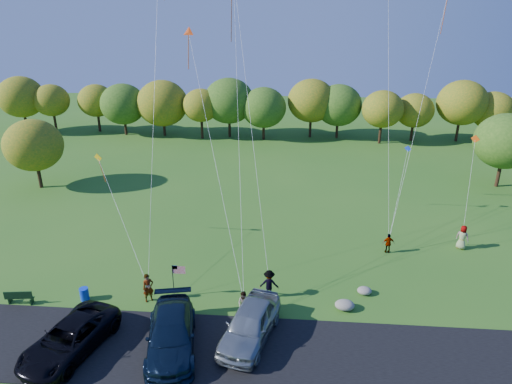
# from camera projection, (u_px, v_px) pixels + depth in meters

# --- Properties ---
(ground) EXTENTS (140.00, 140.00, 0.00)m
(ground) POSITION_uv_depth(u_px,v_px,m) (236.00, 307.00, 27.87)
(ground) COLOR #2A611B
(ground) RESTS_ON ground
(asphalt_lane) EXTENTS (44.00, 6.00, 0.06)m
(asphalt_lane) POSITION_uv_depth(u_px,v_px,m) (226.00, 352.00, 24.17)
(asphalt_lane) COLOR black
(asphalt_lane) RESTS_ON ground
(treeline) EXTENTS (76.70, 28.21, 8.12)m
(treeline) POSITION_uv_depth(u_px,v_px,m) (266.00, 108.00, 59.82)
(treeline) COLOR #362213
(treeline) RESTS_ON ground
(minivan_dark) EXTENTS (4.20, 6.41, 1.64)m
(minivan_dark) POSITION_uv_depth(u_px,v_px,m) (70.00, 339.00, 23.90)
(minivan_dark) COLOR black
(minivan_dark) RESTS_ON asphalt_lane
(minivan_navy) EXTENTS (3.68, 6.54, 1.79)m
(minivan_navy) POSITION_uv_depth(u_px,v_px,m) (171.00, 334.00, 24.12)
(minivan_navy) COLOR black
(minivan_navy) RESTS_ON asphalt_lane
(minivan_silver) EXTENTS (3.58, 6.01, 1.92)m
(minivan_silver) POSITION_uv_depth(u_px,v_px,m) (250.00, 324.00, 24.80)
(minivan_silver) COLOR #909799
(minivan_silver) RESTS_ON asphalt_lane
(flyer_a) EXTENTS (0.82, 0.76, 1.88)m
(flyer_a) POSITION_uv_depth(u_px,v_px,m) (148.00, 288.00, 28.09)
(flyer_a) COLOR #4C4C59
(flyer_a) RESTS_ON ground
(flyer_b) EXTENTS (0.96, 0.88, 1.61)m
(flyer_b) POSITION_uv_depth(u_px,v_px,m) (244.00, 304.00, 26.78)
(flyer_b) COLOR #4C4C59
(flyer_b) RESTS_ON ground
(flyer_c) EXTENTS (1.21, 0.71, 1.87)m
(flyer_c) POSITION_uv_depth(u_px,v_px,m) (269.00, 284.00, 28.49)
(flyer_c) COLOR #4C4C59
(flyer_c) RESTS_ON ground
(flyer_d) EXTENTS (0.94, 0.46, 1.54)m
(flyer_d) POSITION_uv_depth(u_px,v_px,m) (388.00, 243.00, 33.67)
(flyer_d) COLOR #4C4C59
(flyer_d) RESTS_ON ground
(flyer_e) EXTENTS (1.10, 1.02, 1.88)m
(flyer_e) POSITION_uv_depth(u_px,v_px,m) (462.00, 237.00, 34.19)
(flyer_e) COLOR #4C4C59
(flyer_e) RESTS_ON ground
(park_bench) EXTENTS (1.69, 0.52, 0.93)m
(park_bench) POSITION_uv_depth(u_px,v_px,m) (19.00, 297.00, 27.94)
(park_bench) COLOR black
(park_bench) RESTS_ON ground
(trash_barrel) EXTENTS (0.54, 0.54, 0.82)m
(trash_barrel) POSITION_uv_depth(u_px,v_px,m) (84.00, 294.00, 28.39)
(trash_barrel) COLOR #0D34CA
(trash_barrel) RESTS_ON ground
(flag_assembly) EXTENTS (0.84, 0.55, 2.27)m
(flag_assembly) POSITION_uv_depth(u_px,v_px,m) (176.00, 274.00, 28.21)
(flag_assembly) COLOR black
(flag_assembly) RESTS_ON ground
(boulder_near) EXTENTS (1.19, 0.93, 0.59)m
(boulder_near) POSITION_uv_depth(u_px,v_px,m) (345.00, 305.00, 27.53)
(boulder_near) COLOR #9F988A
(boulder_near) RESTS_ON ground
(boulder_far) EXTENTS (0.92, 0.76, 0.48)m
(boulder_far) POSITION_uv_depth(u_px,v_px,m) (364.00, 291.00, 29.01)
(boulder_far) COLOR gray
(boulder_far) RESTS_ON ground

